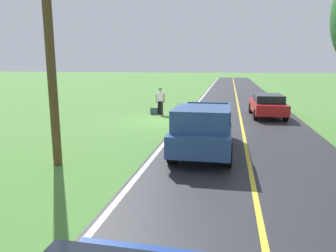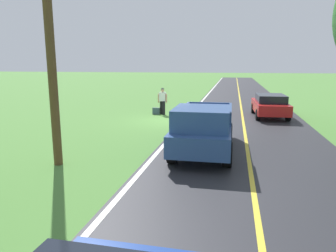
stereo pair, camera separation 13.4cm
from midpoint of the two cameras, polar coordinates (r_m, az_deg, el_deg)
name	(u,v)px [view 1 (the left image)]	position (r m, az deg, el deg)	size (l,w,h in m)	color
ground_plane	(167,121)	(18.37, -0.44, 0.98)	(200.00, 200.00, 0.00)	#4C7F38
road_surface	(241,123)	(18.02, 12.98, 0.50)	(7.00, 120.00, 0.00)	#28282D
lane_edge_line	(183,121)	(18.20, 2.48, 0.90)	(0.16, 117.60, 0.00)	silver
lane_centre_line	(241,123)	(18.02, 12.98, 0.51)	(0.14, 117.60, 0.00)	gold
hitchhiker_walking	(160,99)	(20.54, -1.57, 4.84)	(0.62, 0.51, 1.75)	black
suitcase_carried	(154,111)	(20.65, -2.75, 2.73)	(0.20, 0.46, 0.44)	#384C56
pickup_truck_passing	(203,127)	(11.64, 6.06, -0.25)	(2.13, 5.42, 1.82)	#2D4C84
sedan_near_oncoming	(267,105)	(20.58, 17.42, 3.71)	(2.06, 4.47, 1.41)	red
utility_pole_roadside	(49,32)	(10.61, -21.19, 15.63)	(0.28, 0.28, 8.44)	brown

